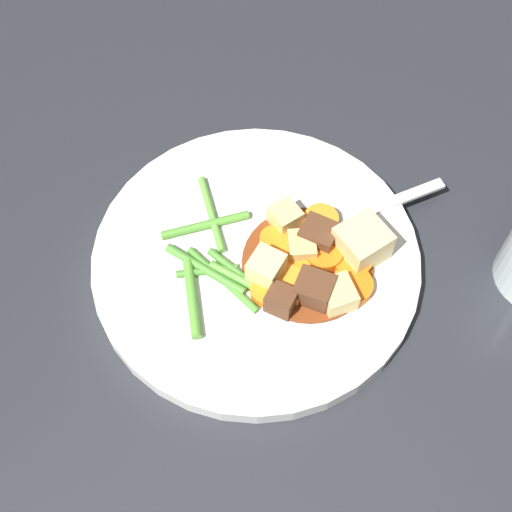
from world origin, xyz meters
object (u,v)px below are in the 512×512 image
(carrot_slice_1, at_px, (352,262))
(carrot_slice_3, at_px, (354,282))
(carrot_slice_5, at_px, (267,291))
(carrot_slice_4, at_px, (321,222))
(carrot_slice_0, at_px, (287,287))
(potato_chunk_1, at_px, (266,269))
(fork, at_px, (349,218))
(carrot_slice_2, at_px, (324,255))
(potato_chunk_2, at_px, (302,248))
(meat_chunk_1, at_px, (281,300))
(potato_chunk_4, at_px, (338,295))
(dinner_plate, at_px, (256,261))
(carrot_slice_6, at_px, (290,266))
(meat_chunk_2, at_px, (319,236))
(potato_chunk_3, at_px, (362,243))
(meat_chunk_0, at_px, (314,290))
(potato_chunk_0, at_px, (285,218))
(carrot_slice_7, at_px, (274,240))

(carrot_slice_1, relative_size, carrot_slice_3, 0.95)
(carrot_slice_3, xyz_separation_m, carrot_slice_5, (-0.06, -0.03, -0.00))
(carrot_slice_3, bearing_deg, carrot_slice_4, 135.27)
(carrot_slice_0, height_order, potato_chunk_1, potato_chunk_1)
(carrot_slice_1, xyz_separation_m, fork, (-0.02, 0.04, -0.00))
(carrot_slice_2, height_order, potato_chunk_1, potato_chunk_1)
(carrot_slice_1, xyz_separation_m, carrot_slice_2, (-0.02, -0.00, 0.00))
(potato_chunk_2, bearing_deg, fork, 60.96)
(potato_chunk_2, distance_m, fork, 0.06)
(carrot_slice_2, bearing_deg, meat_chunk_1, -107.55)
(carrot_slice_1, xyz_separation_m, carrot_slice_5, (-0.06, -0.05, -0.00))
(carrot_slice_3, distance_m, potato_chunk_1, 0.07)
(potato_chunk_4, bearing_deg, dinner_plate, 169.09)
(carrot_slice_4, xyz_separation_m, meat_chunk_1, (-0.00, -0.08, 0.00))
(carrot_slice_6, distance_m, meat_chunk_2, 0.04)
(carrot_slice_0, xyz_separation_m, potato_chunk_2, (-0.00, 0.04, 0.00))
(potato_chunk_4, distance_m, meat_chunk_2, 0.06)
(carrot_slice_6, xyz_separation_m, potato_chunk_2, (0.00, 0.02, 0.01))
(potato_chunk_3, xyz_separation_m, meat_chunk_0, (-0.02, -0.05, -0.00))
(carrot_slice_1, height_order, meat_chunk_1, meat_chunk_1)
(meat_chunk_2, bearing_deg, potato_chunk_0, 166.95)
(carrot_slice_0, relative_size, fork, 0.26)
(carrot_slice_0, bearing_deg, fork, 73.19)
(potato_chunk_1, bearing_deg, dinner_plate, 133.69)
(carrot_slice_4, distance_m, meat_chunk_0, 0.07)
(fork, bearing_deg, carrot_slice_2, -99.58)
(potato_chunk_3, bearing_deg, carrot_slice_2, -146.18)
(dinner_plate, bearing_deg, potato_chunk_2, 24.89)
(potato_chunk_1, relative_size, meat_chunk_1, 1.30)
(meat_chunk_2, bearing_deg, dinner_plate, -145.16)
(carrot_slice_6, bearing_deg, potato_chunk_1, -136.20)
(dinner_plate, bearing_deg, carrot_slice_5, -53.50)
(carrot_slice_5, relative_size, potato_chunk_4, 1.01)
(carrot_slice_2, distance_m, carrot_slice_7, 0.04)
(potato_chunk_4, bearing_deg, carrot_slice_3, 68.44)
(potato_chunk_0, bearing_deg, carrot_slice_1, -13.97)
(carrot_slice_4, height_order, fork, carrot_slice_4)
(carrot_slice_0, height_order, meat_chunk_2, meat_chunk_2)
(meat_chunk_0, height_order, meat_chunk_1, same)
(carrot_slice_1, height_order, meat_chunk_0, meat_chunk_0)
(dinner_plate, distance_m, potato_chunk_0, 0.04)
(potato_chunk_1, xyz_separation_m, meat_chunk_2, (0.03, 0.05, -0.00))
(fork, bearing_deg, potato_chunk_4, -79.22)
(carrot_slice_1, height_order, potato_chunk_0, potato_chunk_0)
(carrot_slice_0, relative_size, carrot_slice_7, 1.41)
(carrot_slice_3, bearing_deg, potato_chunk_1, -163.08)
(carrot_slice_6, height_order, fork, carrot_slice_6)
(dinner_plate, distance_m, meat_chunk_2, 0.06)
(potato_chunk_0, relative_size, meat_chunk_0, 0.80)
(carrot_slice_7, distance_m, meat_chunk_0, 0.06)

